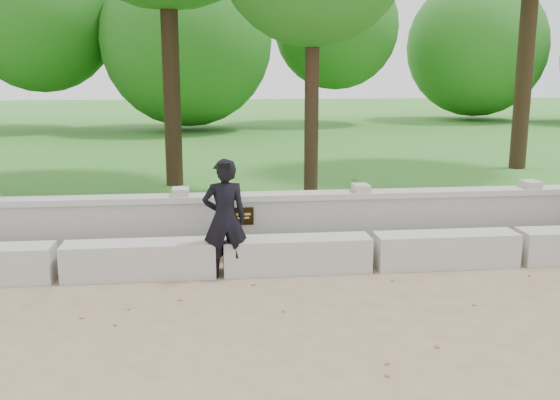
{
  "coord_description": "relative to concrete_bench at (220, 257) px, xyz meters",
  "views": [
    {
      "loc": [
        -0.1,
        -5.78,
        2.56
      ],
      "look_at": [
        0.78,
        1.93,
        0.94
      ],
      "focal_mm": 40.0,
      "sensor_mm": 36.0,
      "label": 1
    }
  ],
  "objects": [
    {
      "name": "shrub_c",
      "position": [
        2.28,
        1.4,
        0.37
      ],
      "size": [
        0.79,
        0.81,
        0.68
      ],
      "primitive_type": "imported",
      "rotation": [
        0.0,
        0.0,
        4.06
      ],
      "color": "#41842C",
      "rests_on": "lawn"
    },
    {
      "name": "lawn",
      "position": [
        -0.0,
        12.1,
        -0.1
      ],
      "size": [
        40.0,
        22.0,
        0.25
      ],
      "primitive_type": "cube",
      "color": "#307322",
      "rests_on": "ground"
    },
    {
      "name": "concrete_bench",
      "position": [
        0.0,
        0.0,
        0.0
      ],
      "size": [
        11.9,
        0.45,
        0.45
      ],
      "color": "#BBB8B1",
      "rests_on": "ground"
    },
    {
      "name": "parapet_wall",
      "position": [
        0.0,
        0.7,
        0.24
      ],
      "size": [
        12.5,
        0.35,
        0.9
      ],
      "color": "#B0ADA6",
      "rests_on": "ground"
    },
    {
      "name": "shrub_b",
      "position": [
        -0.68,
        1.4,
        0.29
      ],
      "size": [
        0.37,
        0.38,
        0.53
      ],
      "primitive_type": "imported",
      "rotation": [
        0.0,
        0.0,
        2.33
      ],
      "color": "#41842C",
      "rests_on": "lawn"
    },
    {
      "name": "ground",
      "position": [
        -0.0,
        -1.9,
        -0.22
      ],
      "size": [
        80.0,
        80.0,
        0.0
      ],
      "primitive_type": "plane",
      "color": "#9A835E",
      "rests_on": "ground"
    },
    {
      "name": "man_main",
      "position": [
        0.07,
        -0.12,
        0.53
      ],
      "size": [
        0.59,
        0.53,
        1.51
      ],
      "color": "black",
      "rests_on": "ground"
    }
  ]
}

